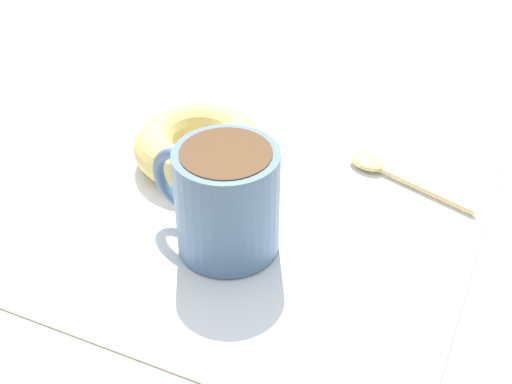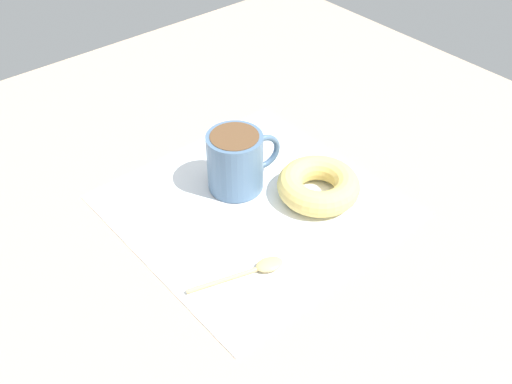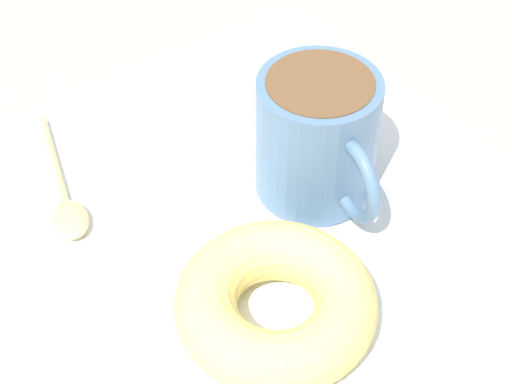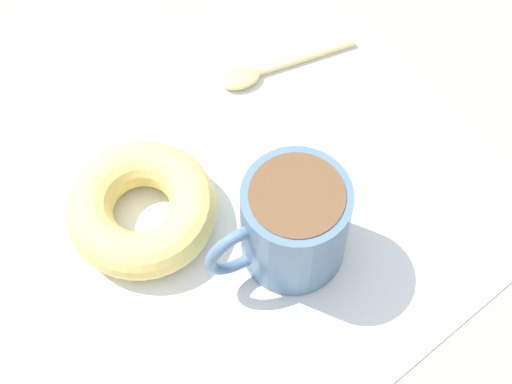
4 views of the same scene
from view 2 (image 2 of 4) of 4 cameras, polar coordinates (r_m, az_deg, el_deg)
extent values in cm
cube|color=tan|center=(80.63, 0.76, -2.72)|extent=(120.00, 120.00, 2.00)
cube|color=white|center=(81.34, 0.00, -1.15)|extent=(36.10, 36.10, 0.30)
cylinder|color=slate|center=(81.41, -2.10, 3.04)|extent=(8.09, 8.09, 8.80)
cylinder|color=brown|center=(78.91, -2.17, 5.45)|extent=(6.89, 6.89, 0.60)
torus|color=slate|center=(83.16, 0.66, 4.00)|extent=(1.90, 5.89, 5.83)
torus|color=#E5C66B|center=(81.75, 6.26, 0.67)|extent=(11.89, 11.89, 3.70)
ellipsoid|color=#D8B772|center=(72.34, 1.36, -7.24)|extent=(3.34, 4.14, 0.90)
cylinder|color=#D8B772|center=(71.02, -3.10, -8.72)|extent=(3.43, 9.68, 0.56)
camera|label=1|loc=(0.93, -30.88, 25.69)|focal=50.00mm
camera|label=3|loc=(0.75, 35.22, 24.68)|focal=60.00mm
camera|label=4|loc=(0.93, -0.77, 45.20)|focal=60.00mm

